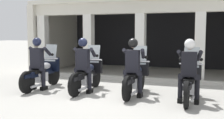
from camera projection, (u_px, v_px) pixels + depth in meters
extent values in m
plane|color=#A8A59E|center=(136.00, 78.00, 10.67)|extent=(80.00, 80.00, 0.00)
cube|color=black|center=(159.00, 38.00, 13.94)|extent=(9.54, 0.24, 2.88)
cube|color=beige|center=(141.00, 7.00, 10.30)|extent=(9.54, 0.36, 0.44)
cube|color=beige|center=(151.00, 4.00, 11.96)|extent=(9.54, 4.31, 0.16)
cube|color=beige|center=(58.00, 38.00, 13.70)|extent=(0.30, 4.31, 2.88)
cube|color=silver|center=(44.00, 44.00, 11.90)|extent=(0.35, 0.36, 2.44)
cube|color=silver|center=(89.00, 45.00, 11.17)|extent=(0.35, 0.36, 2.44)
cube|color=silver|center=(141.00, 46.00, 10.44)|extent=(0.35, 0.36, 2.44)
cube|color=silver|center=(200.00, 47.00, 9.71)|extent=(0.35, 0.36, 2.44)
cube|color=#B7B5AD|center=(137.00, 79.00, 10.09)|extent=(9.14, 0.24, 0.12)
cylinder|color=black|center=(54.00, 75.00, 9.23)|extent=(0.09, 0.64, 0.64)
cylinder|color=black|center=(27.00, 82.00, 7.92)|extent=(0.09, 0.64, 0.64)
cube|color=black|center=(53.00, 69.00, 9.21)|extent=(0.14, 0.44, 0.08)
cube|color=silver|center=(40.00, 77.00, 8.52)|extent=(0.28, 0.44, 0.28)
cube|color=black|center=(41.00, 73.00, 8.55)|extent=(0.18, 1.24, 0.16)
ellipsoid|color=#B2B2B7|center=(45.00, 66.00, 8.74)|extent=(0.26, 0.48, 0.22)
cube|color=black|center=(38.00, 71.00, 8.38)|extent=(0.24, 0.52, 0.10)
cube|color=black|center=(28.00, 76.00, 7.96)|extent=(0.16, 0.48, 0.10)
cylinder|color=silver|center=(52.00, 68.00, 9.15)|extent=(0.05, 0.24, 0.53)
cube|color=black|center=(51.00, 64.00, 9.08)|extent=(0.52, 0.16, 0.44)
sphere|color=silver|center=(53.00, 63.00, 9.17)|extent=(0.18, 0.18, 0.18)
cube|color=silver|center=(51.00, 53.00, 9.02)|extent=(0.40, 0.14, 0.54)
cylinder|color=silver|center=(50.00, 58.00, 8.96)|extent=(0.62, 0.04, 0.04)
cylinder|color=silver|center=(37.00, 86.00, 8.17)|extent=(0.07, 0.55, 0.07)
cube|color=black|center=(37.00, 58.00, 8.32)|extent=(0.36, 0.22, 0.60)
cube|color=#14193F|center=(39.00, 57.00, 8.43)|extent=(0.05, 0.02, 0.32)
sphere|color=#936B51|center=(37.00, 43.00, 8.30)|extent=(0.21, 0.21, 0.21)
sphere|color=#191E38|center=(37.00, 42.00, 8.29)|extent=(0.26, 0.26, 0.26)
cylinder|color=black|center=(42.00, 68.00, 8.32)|extent=(0.26, 0.29, 0.17)
cylinder|color=black|center=(43.00, 78.00, 8.33)|extent=(0.12, 0.12, 0.53)
cube|color=black|center=(44.00, 88.00, 8.37)|extent=(0.11, 0.26, 0.12)
cylinder|color=black|center=(34.00, 68.00, 8.42)|extent=(0.26, 0.29, 0.17)
cylinder|color=black|center=(32.00, 77.00, 8.47)|extent=(0.12, 0.12, 0.53)
cube|color=black|center=(33.00, 87.00, 8.51)|extent=(0.11, 0.26, 0.12)
cylinder|color=black|center=(47.00, 51.00, 8.44)|extent=(0.19, 0.48, 0.31)
sphere|color=black|center=(52.00, 55.00, 8.64)|extent=(0.09, 0.09, 0.09)
cylinder|color=black|center=(35.00, 51.00, 8.59)|extent=(0.19, 0.48, 0.31)
sphere|color=black|center=(38.00, 54.00, 8.81)|extent=(0.09, 0.09, 0.09)
cylinder|color=black|center=(95.00, 77.00, 8.81)|extent=(0.09, 0.64, 0.64)
cylinder|color=black|center=(75.00, 85.00, 7.50)|extent=(0.09, 0.64, 0.64)
cube|color=black|center=(95.00, 71.00, 8.79)|extent=(0.14, 0.44, 0.08)
cube|color=silver|center=(85.00, 79.00, 8.10)|extent=(0.28, 0.44, 0.28)
cube|color=black|center=(86.00, 75.00, 8.14)|extent=(0.18, 1.24, 0.16)
ellipsoid|color=#1E2338|center=(89.00, 68.00, 8.32)|extent=(0.26, 0.48, 0.22)
cube|color=black|center=(83.00, 73.00, 7.96)|extent=(0.24, 0.52, 0.10)
cube|color=black|center=(76.00, 78.00, 7.54)|extent=(0.16, 0.48, 0.10)
cylinder|color=silver|center=(95.00, 70.00, 8.73)|extent=(0.05, 0.24, 0.53)
cube|color=black|center=(94.00, 66.00, 8.66)|extent=(0.52, 0.16, 0.44)
sphere|color=silver|center=(95.00, 65.00, 8.75)|extent=(0.18, 0.18, 0.18)
cube|color=silver|center=(93.00, 54.00, 8.60)|extent=(0.40, 0.14, 0.54)
cylinder|color=silver|center=(92.00, 60.00, 8.55)|extent=(0.62, 0.04, 0.04)
cylinder|color=silver|center=(84.00, 88.00, 7.75)|extent=(0.07, 0.55, 0.07)
cube|color=black|center=(83.00, 59.00, 7.90)|extent=(0.36, 0.22, 0.60)
cube|color=#591414|center=(84.00, 58.00, 8.01)|extent=(0.05, 0.02, 0.32)
sphere|color=tan|center=(83.00, 43.00, 7.88)|extent=(0.21, 0.21, 0.21)
sphere|color=#191E38|center=(83.00, 42.00, 7.87)|extent=(0.26, 0.26, 0.26)
cylinder|color=black|center=(88.00, 70.00, 7.90)|extent=(0.26, 0.29, 0.17)
cylinder|color=black|center=(90.00, 80.00, 7.91)|extent=(0.12, 0.12, 0.53)
cube|color=black|center=(90.00, 91.00, 7.95)|extent=(0.11, 0.26, 0.12)
cylinder|color=black|center=(79.00, 70.00, 8.00)|extent=(0.26, 0.29, 0.17)
cylinder|color=black|center=(77.00, 79.00, 8.05)|extent=(0.12, 0.12, 0.53)
cube|color=black|center=(77.00, 90.00, 8.09)|extent=(0.11, 0.26, 0.12)
cylinder|color=black|center=(93.00, 52.00, 8.02)|extent=(0.19, 0.48, 0.31)
sphere|color=black|center=(97.00, 56.00, 8.22)|extent=(0.09, 0.09, 0.09)
cylinder|color=black|center=(79.00, 52.00, 8.18)|extent=(0.19, 0.48, 0.31)
sphere|color=black|center=(81.00, 55.00, 8.40)|extent=(0.09, 0.09, 0.09)
cylinder|color=black|center=(141.00, 80.00, 8.32)|extent=(0.09, 0.64, 0.64)
cylinder|color=black|center=(127.00, 89.00, 7.01)|extent=(0.09, 0.64, 0.64)
cube|color=black|center=(141.00, 73.00, 8.30)|extent=(0.14, 0.44, 0.08)
cube|color=silver|center=(134.00, 82.00, 7.61)|extent=(0.28, 0.44, 0.28)
cube|color=black|center=(135.00, 77.00, 7.65)|extent=(0.18, 1.24, 0.16)
ellipsoid|color=#1E2338|center=(137.00, 70.00, 7.83)|extent=(0.26, 0.48, 0.22)
cube|color=black|center=(133.00, 76.00, 7.47)|extent=(0.24, 0.52, 0.10)
cube|color=black|center=(128.00, 81.00, 7.05)|extent=(0.16, 0.48, 0.10)
cylinder|color=silver|center=(140.00, 72.00, 8.24)|extent=(0.05, 0.24, 0.53)
cube|color=black|center=(140.00, 68.00, 8.17)|extent=(0.52, 0.16, 0.44)
sphere|color=silver|center=(141.00, 67.00, 8.26)|extent=(0.18, 0.18, 0.18)
cube|color=silver|center=(140.00, 55.00, 8.11)|extent=(0.40, 0.14, 0.54)
cylinder|color=silver|center=(139.00, 61.00, 8.05)|extent=(0.62, 0.04, 0.04)
cylinder|color=silver|center=(135.00, 92.00, 7.26)|extent=(0.07, 0.55, 0.07)
cube|color=black|center=(133.00, 61.00, 7.41)|extent=(0.36, 0.22, 0.60)
cube|color=black|center=(134.00, 60.00, 7.52)|extent=(0.05, 0.02, 0.32)
sphere|color=tan|center=(133.00, 44.00, 7.39)|extent=(0.21, 0.21, 0.21)
sphere|color=black|center=(133.00, 43.00, 7.38)|extent=(0.26, 0.26, 0.26)
cylinder|color=black|center=(138.00, 73.00, 7.41)|extent=(0.26, 0.29, 0.17)
cylinder|color=black|center=(140.00, 83.00, 7.42)|extent=(0.12, 0.12, 0.53)
cube|color=black|center=(140.00, 95.00, 7.46)|extent=(0.11, 0.26, 0.12)
cylinder|color=black|center=(128.00, 72.00, 7.51)|extent=(0.26, 0.29, 0.17)
cylinder|color=black|center=(126.00, 82.00, 7.56)|extent=(0.12, 0.12, 0.53)
cube|color=black|center=(126.00, 94.00, 7.60)|extent=(0.11, 0.26, 0.12)
cylinder|color=black|center=(143.00, 54.00, 7.53)|extent=(0.19, 0.48, 0.31)
sphere|color=black|center=(146.00, 57.00, 7.73)|extent=(0.09, 0.09, 0.09)
cylinder|color=black|center=(127.00, 53.00, 7.68)|extent=(0.19, 0.48, 0.31)
sphere|color=black|center=(128.00, 57.00, 7.90)|extent=(0.09, 0.09, 0.09)
cylinder|color=black|center=(191.00, 84.00, 7.64)|extent=(0.09, 0.64, 0.64)
cylinder|color=black|center=(187.00, 95.00, 6.33)|extent=(0.09, 0.64, 0.64)
cube|color=black|center=(191.00, 77.00, 7.62)|extent=(0.14, 0.44, 0.08)
cube|color=silver|center=(189.00, 87.00, 6.93)|extent=(0.28, 0.44, 0.28)
cube|color=black|center=(189.00, 82.00, 6.96)|extent=(0.18, 1.24, 0.16)
ellipsoid|color=#1E2338|center=(190.00, 74.00, 7.15)|extent=(0.26, 0.48, 0.22)
cube|color=black|center=(189.00, 80.00, 6.79)|extent=(0.24, 0.52, 0.10)
cube|color=black|center=(187.00, 87.00, 6.37)|extent=(0.16, 0.48, 0.10)
cylinder|color=silver|center=(191.00, 76.00, 7.56)|extent=(0.05, 0.24, 0.53)
cube|color=black|center=(191.00, 71.00, 7.49)|extent=(0.52, 0.16, 0.44)
sphere|color=silver|center=(192.00, 70.00, 7.58)|extent=(0.18, 0.18, 0.18)
cube|color=silver|center=(192.00, 57.00, 7.43)|extent=(0.40, 0.14, 0.54)
cylinder|color=silver|center=(191.00, 64.00, 7.37)|extent=(0.62, 0.04, 0.04)
cylinder|color=silver|center=(193.00, 98.00, 6.58)|extent=(0.07, 0.55, 0.07)
cube|color=black|center=(189.00, 64.00, 6.73)|extent=(0.36, 0.22, 0.60)
cube|color=#14193F|center=(190.00, 63.00, 6.84)|extent=(0.05, 0.02, 0.32)
sphere|color=tan|center=(190.00, 45.00, 6.71)|extent=(0.21, 0.21, 0.21)
sphere|color=silver|center=(190.00, 44.00, 6.70)|extent=(0.26, 0.26, 0.26)
cylinder|color=black|center=(195.00, 77.00, 6.73)|extent=(0.26, 0.29, 0.17)
cylinder|color=black|center=(197.00, 88.00, 6.74)|extent=(0.12, 0.12, 0.53)
cube|color=black|center=(197.00, 101.00, 6.78)|extent=(0.11, 0.26, 0.12)
cylinder|color=black|center=(183.00, 76.00, 6.83)|extent=(0.26, 0.29, 0.17)
cylinder|color=black|center=(180.00, 87.00, 6.88)|extent=(0.12, 0.12, 0.53)
cube|color=black|center=(180.00, 100.00, 6.92)|extent=(0.11, 0.26, 0.12)
cylinder|color=black|center=(199.00, 56.00, 6.85)|extent=(0.19, 0.48, 0.31)
sphere|color=black|center=(201.00, 60.00, 7.05)|extent=(0.09, 0.09, 0.09)
cylinder|color=black|center=(181.00, 55.00, 7.00)|extent=(0.19, 0.48, 0.31)
sphere|color=black|center=(180.00, 59.00, 7.22)|extent=(0.09, 0.09, 0.09)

